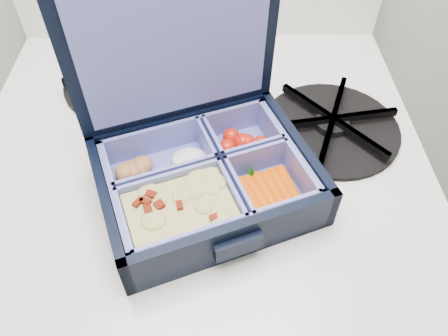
{
  "coord_description": "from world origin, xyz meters",
  "views": [
    {
      "loc": [
        -0.61,
        1.27,
        1.28
      ],
      "look_at": [
        -0.61,
        1.59,
        0.91
      ],
      "focal_mm": 35.0,
      "sensor_mm": 36.0,
      "label": 1
    }
  ],
  "objects_px": {
    "bento_box": "(206,179)",
    "burner_grate": "(332,122)",
    "fork": "(225,106)",
    "stove": "(208,283)"
  },
  "relations": [
    {
      "from": "bento_box",
      "to": "burner_grate",
      "type": "relative_size",
      "value": 1.28
    },
    {
      "from": "fork",
      "to": "bento_box",
      "type": "bearing_deg",
      "value": -76.31
    },
    {
      "from": "burner_grate",
      "to": "fork",
      "type": "relative_size",
      "value": 0.93
    },
    {
      "from": "stove",
      "to": "bento_box",
      "type": "xyz_separation_m",
      "value": [
        0.01,
        -0.1,
        0.47
      ]
    },
    {
      "from": "stove",
      "to": "burner_grate",
      "type": "relative_size",
      "value": 4.79
    },
    {
      "from": "bento_box",
      "to": "fork",
      "type": "relative_size",
      "value": 1.19
    },
    {
      "from": "stove",
      "to": "burner_grate",
      "type": "xyz_separation_m",
      "value": [
        0.18,
        0.0,
        0.45
      ]
    },
    {
      "from": "bento_box",
      "to": "fork",
      "type": "height_order",
      "value": "bento_box"
    },
    {
      "from": "bento_box",
      "to": "stove",
      "type": "bearing_deg",
      "value": 76.44
    },
    {
      "from": "stove",
      "to": "burner_grate",
      "type": "height_order",
      "value": "burner_grate"
    }
  ]
}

